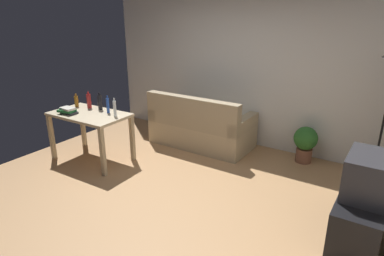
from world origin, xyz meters
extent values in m
cube|color=tan|center=(0.00, 0.00, -0.01)|extent=(5.20, 4.40, 0.02)
cube|color=silver|center=(0.00, 2.20, 1.35)|extent=(5.20, 0.10, 2.70)
cube|color=tan|center=(-0.44, 1.65, 0.20)|extent=(1.72, 0.84, 0.40)
cube|color=tan|center=(-0.44, 1.31, 0.66)|extent=(1.72, 0.16, 0.52)
cube|color=tan|center=(0.34, 1.65, 0.51)|extent=(0.16, 0.84, 0.22)
cube|color=tan|center=(-1.22, 1.65, 0.51)|extent=(0.16, 0.84, 0.22)
cube|color=black|center=(2.25, 0.38, 0.24)|extent=(0.44, 1.10, 0.48)
cube|color=#2D2D33|center=(2.25, 0.38, 0.70)|extent=(0.40, 0.60, 0.44)
cylinder|color=black|center=(2.25, 1.65, 0.01)|extent=(0.26, 0.26, 0.03)
cylinder|color=black|center=(2.25, 1.65, 0.87)|extent=(0.03, 0.03, 1.68)
cube|color=#C6B28E|center=(-1.56, 0.18, 0.74)|extent=(1.21, 0.72, 0.04)
cube|color=tan|center=(-2.12, -0.14, 0.36)|extent=(0.06, 0.06, 0.72)
cube|color=tan|center=(-1.00, -0.12, 0.36)|extent=(0.06, 0.06, 0.72)
cube|color=tan|center=(-2.13, 0.48, 0.36)|extent=(0.06, 0.06, 0.72)
cube|color=tan|center=(-1.01, 0.50, 0.36)|extent=(0.06, 0.06, 0.72)
cylinder|color=brown|center=(1.27, 1.90, 0.11)|extent=(0.24, 0.24, 0.22)
sphere|color=#2D6B28|center=(1.27, 1.90, 0.39)|extent=(0.36, 0.36, 0.36)
cylinder|color=#9E6019|center=(-2.02, 0.33, 0.85)|extent=(0.06, 0.06, 0.17)
cylinder|color=#9E6019|center=(-2.02, 0.33, 0.95)|extent=(0.03, 0.03, 0.04)
cylinder|color=#AD2323|center=(-1.78, 0.38, 0.87)|extent=(0.07, 0.07, 0.22)
cylinder|color=#AD2323|center=(-1.78, 0.38, 1.00)|extent=(0.03, 0.03, 0.04)
cylinder|color=black|center=(-1.56, 0.41, 0.88)|extent=(0.07, 0.07, 0.24)
cylinder|color=black|center=(-1.56, 0.41, 1.02)|extent=(0.03, 0.03, 0.04)
cylinder|color=#2347A3|center=(-1.33, 0.35, 0.87)|extent=(0.04, 0.04, 0.23)
cylinder|color=#2347A3|center=(-1.33, 0.35, 1.01)|extent=(0.02, 0.02, 0.04)
cylinder|color=silver|center=(-1.12, 0.29, 0.88)|extent=(0.05, 0.05, 0.24)
cylinder|color=silver|center=(-1.12, 0.29, 1.02)|extent=(0.02, 0.02, 0.04)
cube|color=#333338|center=(-1.80, 0.01, 0.78)|extent=(0.25, 0.15, 0.03)
cube|color=#236B33|center=(-1.82, -0.01, 0.81)|extent=(0.27, 0.21, 0.04)
cube|color=beige|center=(-1.81, -0.01, 0.84)|extent=(0.23, 0.15, 0.03)
camera|label=1|loc=(2.40, -3.04, 2.26)|focal=31.31mm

